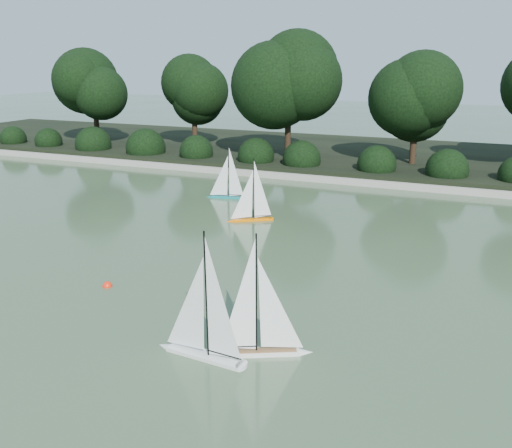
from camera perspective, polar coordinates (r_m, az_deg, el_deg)
The scene contains 10 objects.
ground at distance 8.51m, azimuth -2.91°, elevation -8.36°, with size 80.00×80.00×0.00m, color #304529.
pond_coping at distance 16.66m, azimuth 10.67°, elevation 4.13°, with size 40.00×0.35×0.18m, color gray.
far_bank at distance 20.51m, azimuth 13.15°, elevation 6.45°, with size 40.00×8.00×0.30m, color black.
tree_line at distance 18.52m, azimuth 16.61°, elevation 12.94°, with size 26.31×3.93×4.39m.
shrub_hedge at distance 17.45m, azimuth 11.39°, elevation 5.86°, with size 29.10×1.10×1.10m.
sailboat_white_a at distance 7.15m, azimuth -5.83°, elevation -11.04°, with size 1.29×0.32×1.75m.
sailboat_white_b at distance 7.17m, azimuth 1.17°, elevation -11.05°, with size 1.15×0.69×1.66m.
sailboat_orange at distance 12.78m, azimuth -0.75°, elevation 1.35°, with size 0.99×0.72×1.50m.
sailboat_teal at distance 14.88m, azimuth -3.19°, elevation 3.48°, with size 1.07×0.37×1.46m.
race_buoy at distance 9.55m, azimuth -14.64°, elevation -6.05°, with size 0.16×0.16×0.16m, color #FF290D.
Camera 1 is at (3.40, -6.93, 3.57)m, focal length 40.00 mm.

